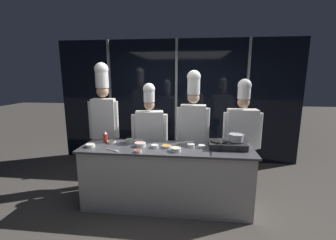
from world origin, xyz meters
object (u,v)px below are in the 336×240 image
Objects in this scene: prep_bowl_soy_glaze at (112,142)px; chef_line at (193,122)px; squeeze_bottle_chili at (105,137)px; chef_head at (104,113)px; prep_bowl_rice at (155,146)px; serving_spoon_slotted at (115,151)px; prep_bowl_chili_flakes at (138,151)px; prep_bowl_bean_sprouts at (202,146)px; prep_bowl_shrimp at (140,144)px; prep_bowl_carrots at (167,146)px; chef_pastry at (242,130)px; prep_bowl_garlic at (90,145)px; prep_bowl_onion at (191,145)px; prep_bowl_scallions at (130,140)px; portable_stove at (227,145)px; chef_sous at (150,130)px; prep_bowl_noodles at (176,149)px; frying_pan at (219,140)px; stock_pot at (236,137)px.

chef_line is (1.23, 0.47, 0.24)m from prep_bowl_soy_glaze.
squeeze_bottle_chili is 0.08× the size of chef_head.
serving_spoon_slotted is at bearing -157.87° from prep_bowl_rice.
prep_bowl_rice is 0.29m from prep_bowl_chili_flakes.
prep_bowl_shrimp is (-0.89, -0.04, 0.01)m from prep_bowl_bean_sprouts.
serving_spoon_slotted is (-0.69, -0.23, -0.01)m from prep_bowl_carrots.
chef_pastry is (1.51, 0.82, 0.14)m from prep_bowl_chili_flakes.
prep_bowl_onion is at bearing 6.39° from prep_bowl_garlic.
prep_bowl_scallions is 0.48m from prep_bowl_rice.
chef_head is (-2.01, 0.48, 0.33)m from portable_stove.
prep_bowl_soy_glaze is 0.95× the size of prep_bowl_carrots.
portable_stove is at bearing 15.41° from prep_bowl_chili_flakes.
chef_pastry is at bearing 171.79° from chef_head.
prep_bowl_carrots is at bearing -173.41° from prep_bowl_bean_sprouts.
prep_bowl_soy_glaze is 0.78× the size of prep_bowl_shrimp.
chef_sous reaches higher than prep_bowl_shrimp.
serving_spoon_slotted is at bearing -63.90° from prep_bowl_soy_glaze.
prep_bowl_carrots is 0.82× the size of prep_bowl_shrimp.
prep_bowl_carrots reaches higher than serving_spoon_slotted.
prep_bowl_scallions reaches higher than prep_bowl_rice.
chef_pastry is at bearing 35.72° from prep_bowl_noodles.
prep_bowl_shrimp is 0.22m from prep_bowl_rice.
prep_bowl_noodles is (0.74, -0.34, 0.00)m from prep_bowl_scallions.
chef_head is (-0.79, 0.81, 0.36)m from prep_bowl_chili_flakes.
prep_bowl_shrimp is at bearing -176.07° from frying_pan.
chef_sous reaches higher than prep_bowl_carrots.
chef_pastry reaches higher than prep_bowl_rice.
prep_bowl_chili_flakes is (-1.22, -0.34, -0.03)m from portable_stove.
portable_stove is 1.04m from prep_bowl_rice.
chef_head is at bearing 134.26° from prep_bowl_chili_flakes.
prep_bowl_noodles is at bearing 74.77° from chef_line.
frying_pan is 0.41m from prep_bowl_onion.
prep_bowl_garlic is at bearing -137.02° from prep_bowl_soy_glaze.
prep_bowl_shrimp is at bearing -13.66° from squeeze_bottle_chili.
squeeze_bottle_chili is 0.79× the size of serving_spoon_slotted.
chef_line reaches higher than prep_bowl_rice.
prep_bowl_carrots is 0.64m from prep_bowl_scallions.
portable_stove is 0.24× the size of chef_head.
prep_bowl_rice is at bearing -173.17° from frying_pan.
prep_bowl_carrots is 0.06× the size of chef_head.
prep_bowl_noodles is 1.31× the size of prep_bowl_rice.
chef_sous is (-0.87, 0.57, 0.08)m from prep_bowl_bean_sprouts.
chef_line is (0.97, 0.40, 0.23)m from prep_bowl_scallions.
prep_bowl_noodles reaches higher than serving_spoon_slotted.
prep_bowl_bean_sprouts is (1.47, -0.10, -0.06)m from squeeze_bottle_chili.
prep_bowl_carrots is 0.74m from chef_line.
prep_bowl_noodles is at bearing -164.05° from stock_pot.
prep_bowl_carrots is 0.73m from serving_spoon_slotted.
chef_head reaches higher than stock_pot.
stock_pot is 1.02× the size of serving_spoon_slotted.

